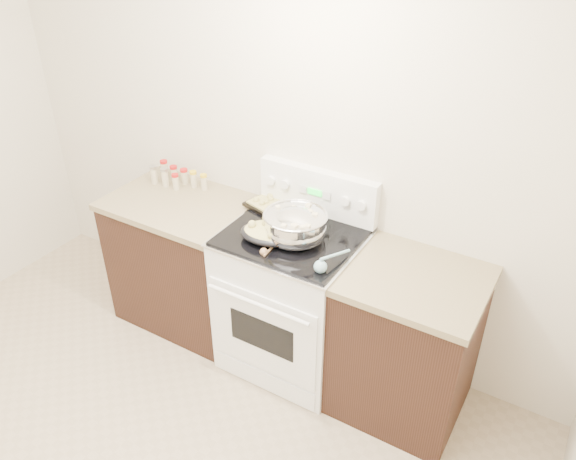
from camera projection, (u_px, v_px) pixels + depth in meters
The scene contains 9 objects.
counter_left at pixel (187, 260), 3.80m from camera, with size 0.93×0.67×0.92m.
counter_right at pixel (406, 343), 3.12m from camera, with size 0.73×0.67×0.92m.
kitchen_range at pixel (293, 297), 3.42m from camera, with size 0.78×0.73×1.22m.
mixing_bowl at pixel (295, 226), 3.09m from camera, with size 0.46×0.46×0.21m.
roasting_pan at pixel (272, 232), 3.11m from camera, with size 0.42×0.35×0.11m.
baking_sheet at pixel (276, 206), 3.41m from camera, with size 0.40×0.33×0.06m.
wooden_spoon at pixel (268, 248), 3.03m from camera, with size 0.05×0.27×0.04m.
blue_ladle at pixel (323, 265), 2.87m from camera, with size 0.10×0.25×0.09m.
spice_jars at pixel (175, 176), 3.72m from camera, with size 0.39×0.15×0.13m.
Camera 1 is at (1.70, -0.89, 2.65)m, focal length 35.00 mm.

